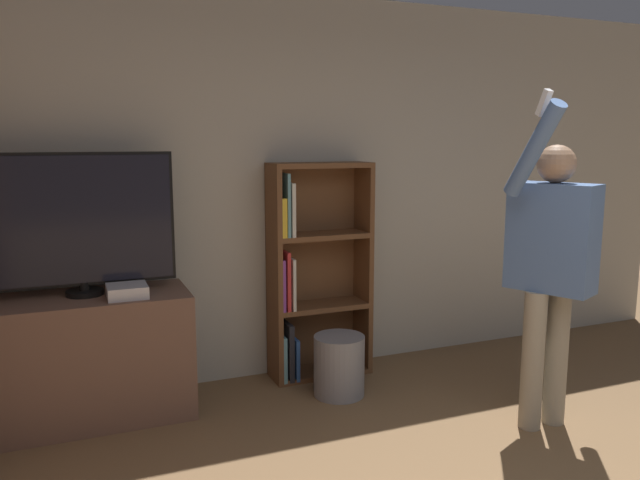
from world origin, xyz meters
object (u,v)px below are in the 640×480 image
(bookshelf, at_px, (312,273))
(person, at_px, (551,258))
(television, at_px, (80,223))
(waste_bin, at_px, (339,365))
(game_console, at_px, (127,291))

(bookshelf, bearing_deg, person, -52.78)
(television, xyz_separation_m, waste_bin, (1.56, -0.28, -1.01))
(television, relative_size, game_console, 4.70)
(television, distance_m, waste_bin, 1.88)
(television, height_order, waste_bin, television)
(television, relative_size, bookshelf, 0.70)
(television, relative_size, waste_bin, 2.66)
(television, xyz_separation_m, bookshelf, (1.53, 0.13, -0.46))
(television, height_order, bookshelf, television)
(bookshelf, bearing_deg, television, -175.09)
(game_console, height_order, bookshelf, bookshelf)
(television, height_order, person, person)
(person, bearing_deg, waste_bin, -157.58)
(person, bearing_deg, bookshelf, -167.55)
(game_console, relative_size, person, 0.12)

